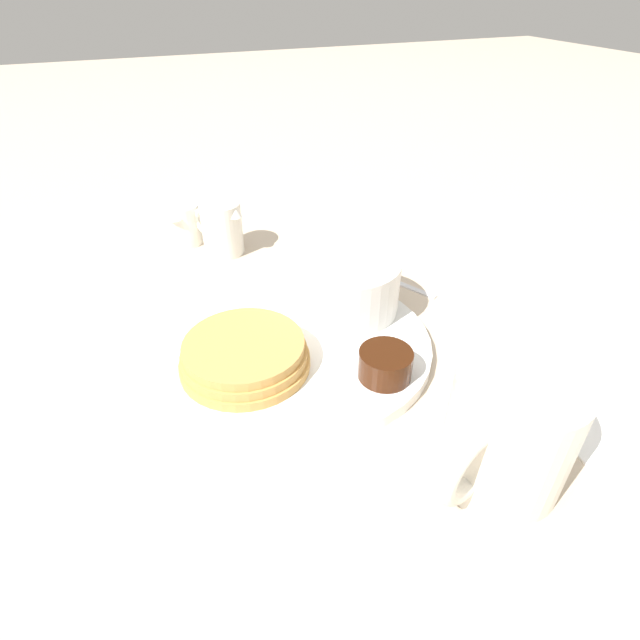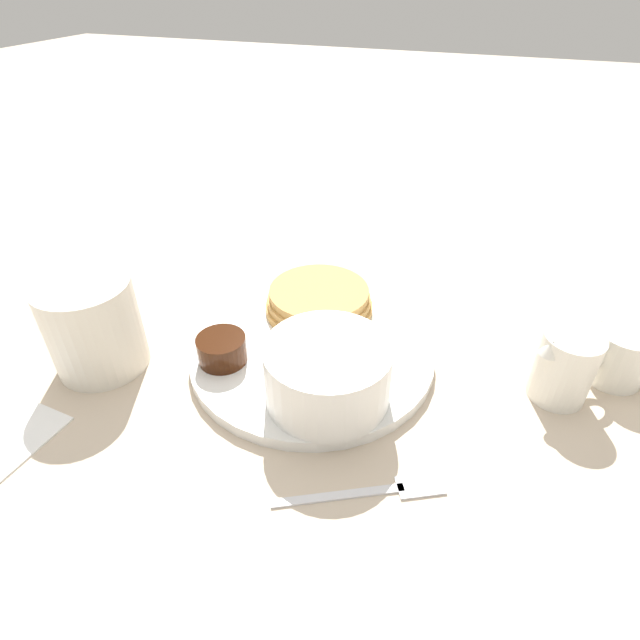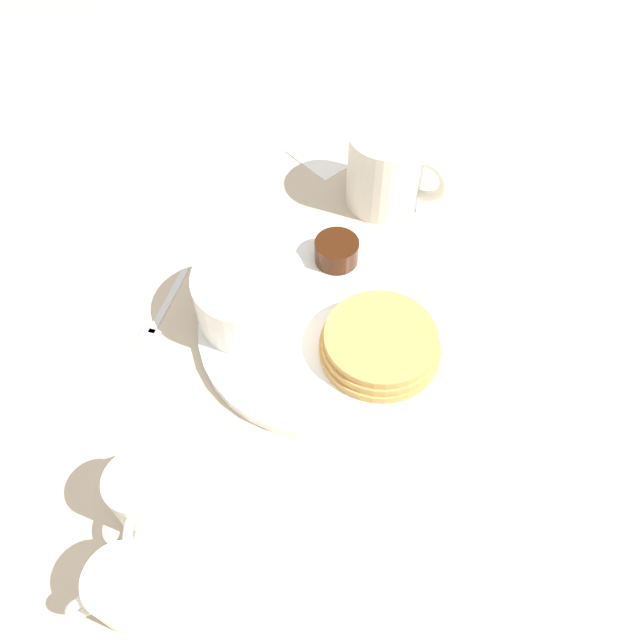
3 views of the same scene
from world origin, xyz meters
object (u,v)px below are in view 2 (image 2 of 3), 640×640
(plate, at_px, (312,352))
(creamer_pitcher_far, at_px, (620,355))
(bowl, at_px, (328,371))
(coffee_mug, at_px, (95,324))
(creamer_pitcher_near, at_px, (565,366))
(fork, at_px, (380,490))

(plate, bearing_deg, creamer_pitcher_far, 14.05)
(bowl, relative_size, creamer_pitcher_far, 1.46)
(coffee_mug, height_order, creamer_pitcher_near, coffee_mug)
(fork, bearing_deg, coffee_mug, 169.78)
(bowl, height_order, coffee_mug, coffee_mug)
(creamer_pitcher_near, height_order, fork, creamer_pitcher_near)
(plate, xyz_separation_m, coffee_mug, (-0.19, -0.08, 0.04))
(coffee_mug, bearing_deg, bowl, 4.37)
(bowl, height_order, creamer_pitcher_near, creamer_pitcher_near)
(plate, height_order, creamer_pitcher_far, creamer_pitcher_far)
(plate, bearing_deg, bowl, -58.11)
(bowl, bearing_deg, coffee_mug, -175.63)
(plate, distance_m, coffee_mug, 0.21)
(bowl, relative_size, creamer_pitcher_near, 1.57)
(plate, height_order, creamer_pitcher_near, creamer_pitcher_near)
(coffee_mug, relative_size, creamer_pitcher_near, 1.69)
(plate, distance_m, bowl, 0.08)
(fork, bearing_deg, creamer_pitcher_near, 51.02)
(coffee_mug, distance_m, creamer_pitcher_near, 0.43)
(plate, relative_size, creamer_pitcher_far, 3.25)
(plate, xyz_separation_m, bowl, (0.04, -0.06, 0.04))
(bowl, relative_size, coffee_mug, 0.93)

